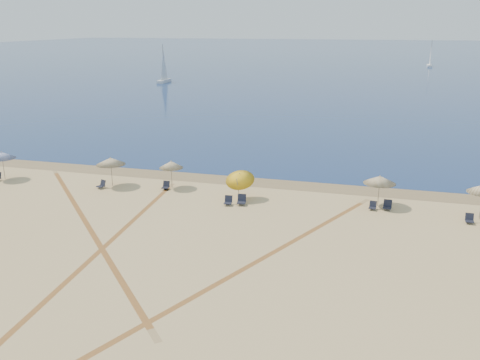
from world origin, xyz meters
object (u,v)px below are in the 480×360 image
Objects in this scene: umbrella_4 at (380,180)px; chair_5 at (373,206)px; chair_6 at (387,205)px; sailboat_1 at (430,58)px; chair_3 at (228,201)px; chair_4 at (242,200)px; umbrella_0 at (2,155)px; umbrella_1 at (111,161)px; umbrella_3 at (240,177)px; sailboat_2 at (164,71)px; umbrella_2 at (171,165)px; chair_7 at (470,219)px; chair_2 at (166,186)px; chair_1 at (102,185)px.

umbrella_4 is 3.64× the size of chair_5.
chair_6 is 133.64m from sailboat_1.
chair_4 reaches higher than chair_3.
sailboat_1 is (24.07, 134.54, 2.09)m from chair_4.
umbrella_0 is 3.81× the size of chair_5.
umbrella_3 reaches higher than umbrella_1.
umbrella_3 is 3.89× the size of chair_5.
sailboat_1 is at bearing 42.98° from sailboat_2.
umbrella_2 is 3.55× the size of chair_7.
umbrella_1 is 3.79× the size of chair_5.
umbrella_3 is at bearing -9.16° from chair_2.
sailboat_1 is at bearing 83.75° from umbrella_4.
umbrella_0 is 3.50× the size of chair_3.
umbrella_3 is 1.07× the size of umbrella_4.
umbrella_4 reaches higher than chair_5.
chair_4 reaches higher than chair_2.
sailboat_2 is (-25.34, 72.37, 2.21)m from chair_1.
umbrella_0 reaches higher than umbrella_1.
chair_4 is 9.34m from chair_5.
umbrella_1 reaches higher than umbrella_2.
umbrella_4 is 2.94× the size of chair_1.
chair_4 is at bearing -17.47° from chair_2.
chair_1 is (-11.37, -0.23, -1.43)m from umbrella_3.
chair_6 is at bearing -0.02° from umbrella_1.
sailboat_1 is at bearing 71.35° from umbrella_0.
umbrella_2 is 0.98× the size of umbrella_4.
chair_4 is at bearing -20.64° from umbrella_2.
chair_1 reaches higher than chair_5.
umbrella_3 is 6.51m from chair_2.
umbrella_2 is at bearing 179.49° from umbrella_4.
chair_7 is (5.21, -1.24, -0.03)m from chair_6.
chair_7 is (15.46, 0.39, -0.05)m from chair_4.
chair_5 is at bearing 172.69° from chair_7.
umbrella_1 is 3.06× the size of chair_1.
umbrella_1 is 21.61m from chair_6.
sailboat_1 is (30.50, 132.12, 0.50)m from umbrella_2.
umbrella_0 is 3.80× the size of chair_7.
umbrella_0 is at bearing -158.12° from chair_1.
chair_4 is (6.73, -1.90, 0.04)m from chair_2.
chair_4 is at bearing -2.64° from umbrella_0.
chair_7 reaches higher than chair_5.
chair_7 is at bearing -5.59° from chair_2.
chair_1 is at bearing -179.30° from chair_7.
chair_5 is at bearing 4.32° from chair_3.
sailboat_1 is at bearing 75.22° from chair_2.
chair_5 is at bearing -59.22° from sailboat_2.
umbrella_2 is at bearing 57.56° from chair_2.
umbrella_0 is 1.07× the size of umbrella_2.
sailboat_1 is at bearing 87.97° from chair_7.
chair_3 is at bearing -175.87° from chair_7.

